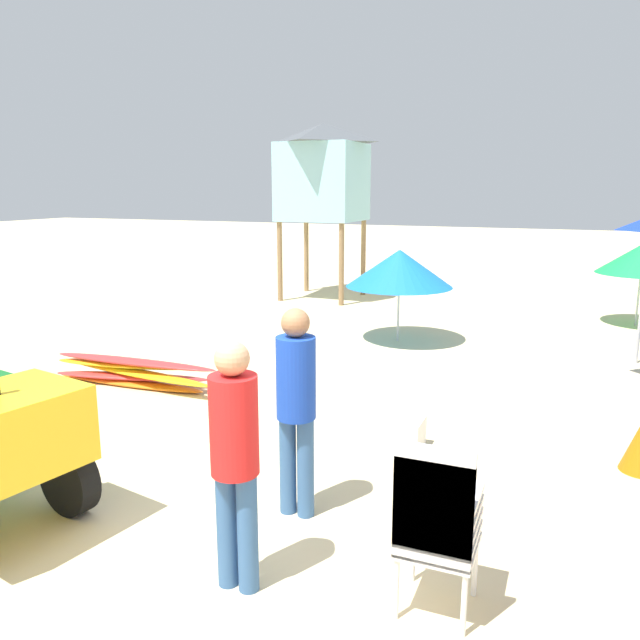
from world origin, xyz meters
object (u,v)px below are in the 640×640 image
Objects in this scene: surfboard_pile at (131,372)px; beach_umbrella_mid at (399,268)px; stacked_plastic_chairs at (436,516)px; lifeguard_tower at (323,172)px; lifeguard_near_center at (296,398)px; lifeguard_near_left at (235,450)px; cooler_box at (394,432)px.

beach_umbrella_mid is at bearing 55.14° from surfboard_pile.
stacked_plastic_chairs is 11.95m from lifeguard_tower.
lifeguard_near_left is at bearing -87.85° from lifeguard_near_center.
beach_umbrella_mid is at bearing -51.13° from lifeguard_tower.
lifeguard_near_left reaches higher than cooler_box.
lifeguard_near_center is 10.62m from lifeguard_tower.
lifeguard_tower is 9.53m from cooler_box.
lifeguard_tower is 4.95m from beach_umbrella_mid.
surfboard_pile is 4.84m from beach_umbrella_mid.
stacked_plastic_chairs is 5.78m from surfboard_pile.
lifeguard_near_left is (3.57, -3.30, 0.80)m from surfboard_pile.
lifeguard_near_left is 0.93× the size of beach_umbrella_mid.
lifeguard_tower is 6.90× the size of cooler_box.
lifeguard_tower reaches higher than stacked_plastic_chairs.
lifeguard_tower is at bearing 116.94° from cooler_box.
surfboard_pile is at bearing 147.40° from lifeguard_near_center.
lifeguard_near_center is at bearing 92.15° from lifeguard_near_left.
lifeguard_tower is (-0.22, 7.48, 2.82)m from surfboard_pile.
lifeguard_tower is 2.23× the size of beach_umbrella_mid.
beach_umbrella_mid reaches higher than stacked_plastic_chairs.
stacked_plastic_chairs is 0.69× the size of lifeguard_near_left.
lifeguard_near_left is (-1.29, -0.21, 0.30)m from stacked_plastic_chairs.
lifeguard_tower reaches higher than lifeguard_near_center.
lifeguard_near_left reaches higher than surfboard_pile.
stacked_plastic_chairs reaches higher than surfboard_pile.
surfboard_pile is 3.95m from cooler_box.
lifeguard_tower reaches higher than lifeguard_near_left.
lifeguard_near_left is at bearing -97.07° from cooler_box.
lifeguard_near_center is (-0.04, 1.04, 0.01)m from lifeguard_near_left.
surfboard_pile is 4.35× the size of cooler_box.
cooler_box is (-0.96, 2.46, -0.53)m from stacked_plastic_chairs.
beach_umbrella_mid is (-0.84, 6.12, 0.29)m from lifeguard_near_center.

